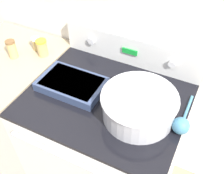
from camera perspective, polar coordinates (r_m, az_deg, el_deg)
kitchen_wall at (r=1.42m, az=5.88°, el=17.67°), size 8.00×0.05×2.50m
stove_range at (r=1.69m, az=-0.89°, el=-12.92°), size 0.81×0.70×0.91m
control_panel at (r=1.50m, az=4.33°, el=8.05°), size 0.81×0.07×0.18m
side_counter at (r=1.98m, az=-19.25°, el=-4.70°), size 0.58×0.67×0.92m
mixing_bowl at (r=1.20m, az=5.91°, el=-3.88°), size 0.35×0.35×0.13m
casserole_dish at (r=1.38m, az=-8.72°, el=0.72°), size 0.34×0.22×0.05m
ladle at (r=1.21m, az=14.85°, el=-7.89°), size 0.08×0.27×0.08m
spice_jar_yellow_cap at (r=1.61m, az=-14.97°, el=8.26°), size 0.06×0.06×0.10m
spice_jar_white_cap at (r=1.67m, az=-16.15°, el=9.07°), size 0.05×0.05×0.08m
spice_jar_brown_cap at (r=1.64m, az=-20.94°, el=7.72°), size 0.05×0.05×0.11m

